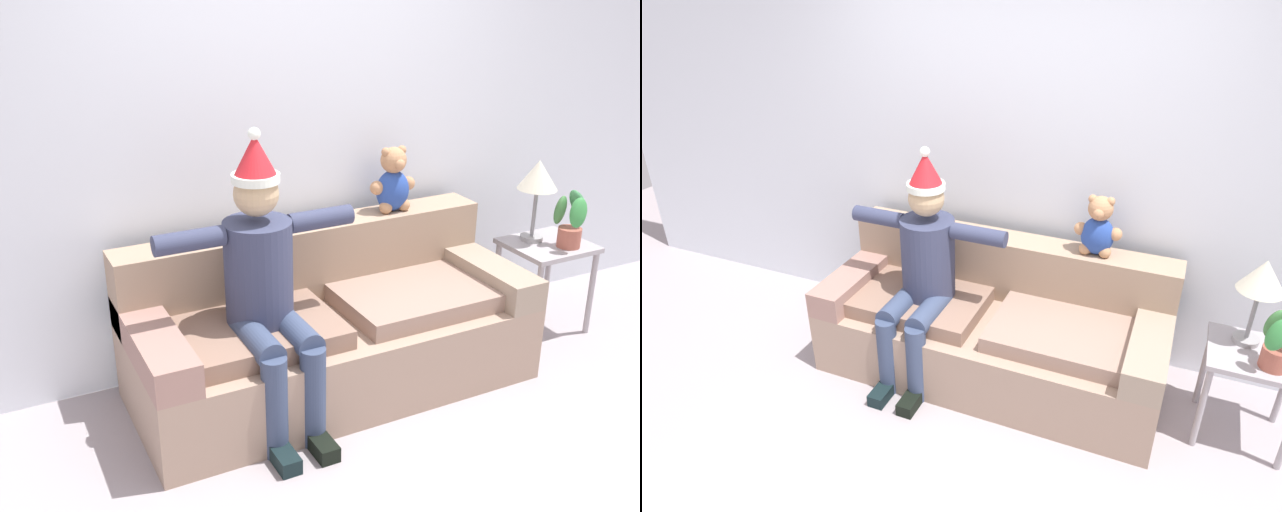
{
  "view_description": "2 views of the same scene",
  "coord_description": "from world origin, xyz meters",
  "views": [
    {
      "loc": [
        -1.68,
        -2.23,
        2.27
      ],
      "look_at": [
        -0.11,
        0.91,
        0.83
      ],
      "focal_mm": 42.45,
      "sensor_mm": 36.0,
      "label": 1
    },
    {
      "loc": [
        1.0,
        -1.85,
        2.46
      ],
      "look_at": [
        -0.17,
        0.91,
        0.87
      ],
      "focal_mm": 31.61,
      "sensor_mm": 36.0,
      "label": 2
    }
  ],
  "objects": [
    {
      "name": "potted_plant",
      "position": [
        1.57,
        0.91,
        0.74
      ],
      "size": [
        0.22,
        0.26,
        0.37
      ],
      "color": "#A25443",
      "rests_on": "side_table"
    },
    {
      "name": "back_wall",
      "position": [
        0.0,
        1.55,
        1.35
      ],
      "size": [
        7.0,
        0.1,
        2.7
      ],
      "primitive_type": "cube",
      "color": "silver",
      "rests_on": "ground_plane"
    },
    {
      "name": "ground_plane",
      "position": [
        0.0,
        0.0,
        0.0
      ],
      "size": [
        10.0,
        10.0,
        0.0
      ],
      "primitive_type": "plane",
      "color": "#9F9498"
    },
    {
      "name": "couch",
      "position": [
        0.0,
        1.03,
        0.33
      ],
      "size": [
        2.16,
        0.89,
        0.85
      ],
      "color": "gray",
      "rests_on": "ground_plane"
    },
    {
      "name": "person_seated",
      "position": [
        -0.43,
        0.86,
        0.76
      ],
      "size": [
        1.02,
        0.77,
        1.5
      ],
      "color": "#353A56",
      "rests_on": "ground_plane"
    },
    {
      "name": "teddy_bear",
      "position": [
        0.55,
        1.3,
        1.02
      ],
      "size": [
        0.29,
        0.17,
        0.38
      ],
      "color": "#264599",
      "rests_on": "couch"
    },
    {
      "name": "table_lamp",
      "position": [
        1.45,
        1.09,
        0.97
      ],
      "size": [
        0.24,
        0.24,
        0.51
      ],
      "color": "#959294",
      "rests_on": "side_table"
    },
    {
      "name": "side_table",
      "position": [
        1.51,
        1.01,
        0.47
      ],
      "size": [
        0.49,
        0.44,
        0.58
      ],
      "color": "#9E989E",
      "rests_on": "ground_plane"
    }
  ]
}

